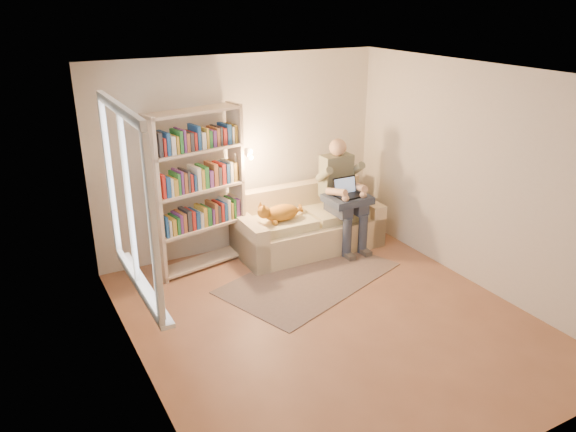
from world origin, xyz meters
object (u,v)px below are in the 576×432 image
sofa (307,227)px  person (341,189)px  laptop (349,191)px  bookshelf (197,183)px  cat (280,213)px

sofa → person: person is taller
laptop → bookshelf: bookshelf is taller
laptop → bookshelf: size_ratio=0.17×
sofa → bookshelf: (-1.47, 0.16, 0.83)m
sofa → cat: sofa is taller
sofa → cat: bearing=-165.3°
laptop → cat: bearing=170.0°
cat → person: bearing=-1.6°
sofa → person: 0.71m
bookshelf → cat: bearing=-26.9°
sofa → person: bearing=-18.7°
person → bookshelf: bearing=171.4°
cat → laptop: (0.96, -0.18, 0.19)m
sofa → laptop: bearing=-31.8°
person → laptop: 0.15m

